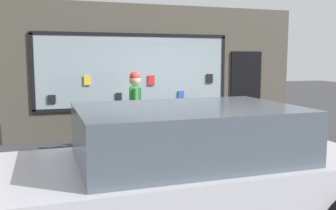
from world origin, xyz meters
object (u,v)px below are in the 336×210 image
object	(u,v)px
sandwich_board_sign	(89,132)
person_browsing	(135,107)
small_dog	(113,147)
display_table_main	(180,113)
parked_car	(187,167)

from	to	relation	value
sandwich_board_sign	person_browsing	bearing A→B (deg)	-2.47
sandwich_board_sign	small_dog	bearing A→B (deg)	-34.72
display_table_main	small_dog	bearing A→B (deg)	-156.11
display_table_main	sandwich_board_sign	world-z (taller)	sandwich_board_sign
display_table_main	small_dog	distance (m)	1.81
display_table_main	sandwich_board_sign	xyz separation A→B (m)	(-1.97, -0.26, -0.24)
person_browsing	parked_car	world-z (taller)	person_browsing
display_table_main	sandwich_board_sign	bearing A→B (deg)	-172.42
person_browsing	sandwich_board_sign	world-z (taller)	person_browsing
display_table_main	parked_car	size ratio (longest dim) A/B	0.70
person_browsing	sandwich_board_sign	bearing A→B (deg)	84.44
person_browsing	sandwich_board_sign	distance (m)	1.01
parked_car	sandwich_board_sign	bearing A→B (deg)	100.18
small_dog	sandwich_board_sign	size ratio (longest dim) A/B	0.63
display_table_main	parked_car	xyz separation A→B (m)	(-1.34, -3.83, -0.00)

